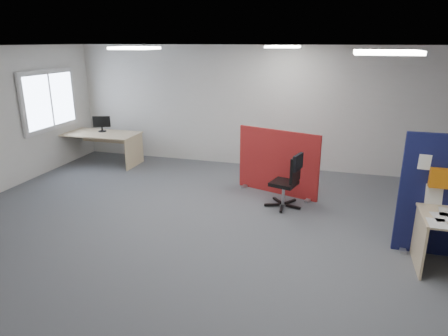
% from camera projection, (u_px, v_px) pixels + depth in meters
% --- Properties ---
extents(floor, '(9.00, 9.00, 0.00)m').
position_uv_depth(floor, '(219.00, 231.00, 6.10)').
color(floor, '#52555A').
rests_on(floor, ground).
extents(ceiling, '(9.00, 7.00, 0.02)m').
position_uv_depth(ceiling, '(218.00, 47.00, 5.28)').
color(ceiling, white).
rests_on(ceiling, wall_back).
extents(wall_back, '(9.00, 0.02, 2.70)m').
position_uv_depth(wall_back, '(264.00, 108.00, 8.89)').
color(wall_back, silver).
rests_on(wall_back, floor).
extents(wall_front, '(9.00, 0.02, 2.70)m').
position_uv_depth(wall_front, '(57.00, 280.00, 2.49)').
color(wall_front, silver).
rests_on(wall_front, floor).
extents(window, '(0.06, 1.70, 1.30)m').
position_uv_depth(window, '(50.00, 100.00, 8.64)').
color(window, white).
rests_on(window, wall_left).
extents(ceiling_lights, '(4.10, 4.10, 0.04)m').
position_uv_depth(ceiling_lights, '(254.00, 48.00, 5.81)').
color(ceiling_lights, white).
rests_on(ceiling_lights, ceiling).
extents(red_divider, '(1.57, 0.55, 1.22)m').
position_uv_depth(red_divider, '(278.00, 163.00, 7.45)').
color(red_divider, '#9D2414').
rests_on(red_divider, floor).
extents(second_desk, '(1.74, 0.87, 0.73)m').
position_uv_depth(second_desk, '(102.00, 140.00, 9.37)').
color(second_desk, '#D1B686').
rests_on(second_desk, floor).
extents(monitor_second, '(0.39, 0.18, 0.37)m').
position_uv_depth(monitor_second, '(102.00, 123.00, 9.36)').
color(monitor_second, black).
rests_on(monitor_second, second_desk).
extents(office_chair, '(0.64, 0.62, 0.97)m').
position_uv_depth(office_chair, '(290.00, 178.00, 6.80)').
color(office_chair, black).
rests_on(office_chair, floor).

